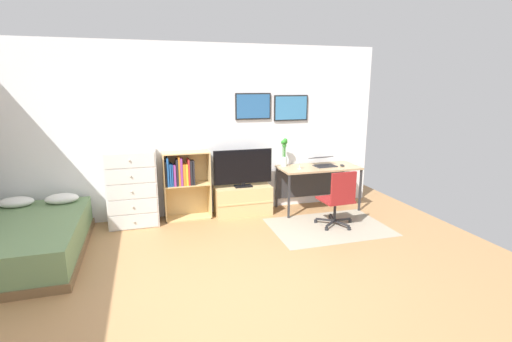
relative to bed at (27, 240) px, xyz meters
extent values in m
plane|color=#A87A4C|center=(2.24, -1.36, -0.23)|extent=(7.20, 7.20, 0.00)
cube|color=white|center=(2.24, 1.07, 1.12)|extent=(6.12, 0.06, 2.70)
cube|color=black|center=(3.16, 1.02, 1.50)|extent=(0.59, 0.02, 0.42)
cube|color=#285B93|center=(3.16, 1.01, 1.50)|extent=(0.55, 0.01, 0.38)
cube|color=black|center=(3.81, 1.02, 1.46)|extent=(0.59, 0.02, 0.42)
cube|color=teal|center=(3.81, 1.01, 1.46)|extent=(0.55, 0.01, 0.38)
cube|color=#9E937F|center=(4.00, -0.13, -0.23)|extent=(1.70, 1.20, 0.01)
cube|color=brown|center=(0.00, -0.02, -0.18)|extent=(1.29, 2.03, 0.10)
cube|color=#6B8C5B|center=(0.00, -0.02, 0.04)|extent=(1.25, 1.99, 0.35)
ellipsoid|color=white|center=(-0.29, 0.74, 0.28)|extent=(0.44, 0.28, 0.14)
ellipsoid|color=white|center=(0.28, 0.74, 0.28)|extent=(0.44, 0.28, 0.14)
cube|color=silver|center=(1.22, 0.80, 0.35)|extent=(0.71, 0.42, 1.15)
cube|color=silver|center=(1.22, 0.58, -0.11)|extent=(0.67, 0.01, 0.21)
sphere|color=#A59E8C|center=(1.22, 0.57, -0.11)|extent=(0.03, 0.03, 0.03)
cube|color=silver|center=(1.22, 0.58, 0.12)|extent=(0.67, 0.01, 0.21)
sphere|color=#A59E8C|center=(1.22, 0.57, 0.12)|extent=(0.03, 0.03, 0.03)
cube|color=silver|center=(1.22, 0.58, 0.35)|extent=(0.67, 0.01, 0.21)
sphere|color=#A59E8C|center=(1.22, 0.57, 0.35)|extent=(0.03, 0.03, 0.03)
cube|color=silver|center=(1.22, 0.58, 0.57)|extent=(0.67, 0.01, 0.21)
sphere|color=#A59E8C|center=(1.22, 0.57, 0.57)|extent=(0.03, 0.03, 0.03)
cube|color=silver|center=(1.22, 0.58, 0.80)|extent=(0.67, 0.01, 0.21)
sphere|color=#A59E8C|center=(1.22, 0.57, 0.80)|extent=(0.03, 0.03, 0.03)
cube|color=tan|center=(1.69, 0.86, 0.30)|extent=(0.02, 0.30, 1.07)
cube|color=tan|center=(2.38, 0.86, 0.30)|extent=(0.02, 0.30, 1.07)
cube|color=tan|center=(2.04, 0.86, -0.22)|extent=(0.71, 0.30, 0.02)
cube|color=tan|center=(2.04, 0.86, 0.32)|extent=(0.68, 0.30, 0.02)
cube|color=tan|center=(2.04, 0.86, 0.83)|extent=(0.68, 0.30, 0.02)
cube|color=tan|center=(2.04, 1.00, 0.30)|extent=(0.71, 0.01, 1.07)
cube|color=black|center=(1.72, 0.81, 0.52)|extent=(0.02, 0.17, 0.38)
cube|color=#1E519E|center=(1.75, 0.82, 0.55)|extent=(0.03, 0.20, 0.44)
cube|color=#1E519E|center=(1.78, 0.83, 0.50)|extent=(0.02, 0.23, 0.35)
cube|color=#1E519E|center=(1.81, 0.81, 0.50)|extent=(0.02, 0.18, 0.34)
cube|color=#8C388C|center=(1.85, 0.82, 0.49)|extent=(0.03, 0.20, 0.32)
cube|color=black|center=(1.89, 0.81, 0.54)|extent=(0.03, 0.18, 0.41)
cube|color=orange|center=(1.92, 0.81, 0.55)|extent=(0.03, 0.18, 0.44)
cube|color=#8C388C|center=(1.95, 0.81, 0.54)|extent=(0.03, 0.18, 0.42)
cube|color=orange|center=(1.99, 0.81, 0.50)|extent=(0.04, 0.18, 0.33)
cube|color=gold|center=(2.03, 0.82, 0.49)|extent=(0.03, 0.20, 0.32)
cube|color=red|center=(2.06, 0.83, 0.53)|extent=(0.02, 0.23, 0.40)
cube|color=black|center=(2.09, 0.80, 0.52)|extent=(0.03, 0.17, 0.38)
cube|color=black|center=(2.13, 0.81, 0.52)|extent=(0.03, 0.17, 0.38)
cube|color=tan|center=(2.92, 0.81, 0.00)|extent=(0.91, 0.40, 0.47)
cube|color=tan|center=(2.92, 0.60, 0.00)|extent=(0.91, 0.01, 0.02)
cube|color=black|center=(2.92, 0.79, 0.24)|extent=(0.28, 0.16, 0.02)
cube|color=black|center=(2.92, 0.79, 0.28)|extent=(0.06, 0.04, 0.05)
cube|color=black|center=(2.92, 0.79, 0.56)|extent=(0.95, 0.02, 0.55)
cube|color=black|center=(2.92, 0.78, 0.56)|extent=(0.92, 0.01, 0.52)
cube|color=tan|center=(4.20, 0.69, 0.49)|extent=(1.33, 0.64, 0.03)
cube|color=#2D2D30|center=(3.56, 0.40, 0.12)|extent=(0.03, 0.03, 0.71)
cube|color=#2D2D30|center=(4.83, 0.40, 0.12)|extent=(0.03, 0.03, 0.71)
cube|color=#2D2D30|center=(3.56, 0.98, 0.12)|extent=(0.03, 0.03, 0.71)
cube|color=#2D2D30|center=(4.83, 0.98, 0.12)|extent=(0.03, 0.03, 0.71)
cube|color=#2D2D30|center=(4.20, 1.00, 0.16)|extent=(1.27, 0.02, 0.50)
cylinder|color=#232326|center=(4.40, -0.05, -0.21)|extent=(0.05, 0.05, 0.05)
cube|color=#232326|center=(4.26, -0.06, -0.17)|extent=(0.28, 0.05, 0.02)
cylinder|color=#232326|center=(4.19, 0.21, -0.21)|extent=(0.05, 0.05, 0.05)
cube|color=#232326|center=(4.16, 0.07, -0.17)|extent=(0.10, 0.28, 0.02)
cylinder|color=#232326|center=(3.89, 0.09, -0.21)|extent=(0.05, 0.05, 0.05)
cube|color=#232326|center=(4.00, 0.01, -0.17)|extent=(0.25, 0.18, 0.02)
cylinder|color=#232326|center=(3.90, -0.24, -0.21)|extent=(0.05, 0.05, 0.05)
cube|color=#232326|center=(4.01, -0.15, -0.17)|extent=(0.24, 0.20, 0.02)
cylinder|color=#232326|center=(4.22, -0.33, -0.21)|extent=(0.05, 0.05, 0.05)
cube|color=#232326|center=(4.17, -0.20, -0.17)|extent=(0.13, 0.27, 0.02)
cylinder|color=#232326|center=(4.12, -0.06, 0.00)|extent=(0.04, 0.04, 0.30)
cube|color=maroon|center=(4.12, -0.06, 0.16)|extent=(0.46, 0.46, 0.03)
cube|color=maroon|center=(4.13, -0.26, 0.40)|extent=(0.40, 0.06, 0.45)
cube|color=#333338|center=(4.31, 0.68, 0.51)|extent=(0.37, 0.26, 0.01)
cube|color=black|center=(4.31, 0.67, 0.52)|extent=(0.34, 0.24, 0.00)
cube|color=#333338|center=(4.30, 0.83, 0.63)|extent=(0.37, 0.25, 0.07)
cube|color=#234C5B|center=(4.30, 0.82, 0.63)|extent=(0.35, 0.22, 0.06)
ellipsoid|color=#262628|center=(4.59, 0.60, 0.52)|extent=(0.06, 0.10, 0.03)
cylinder|color=silver|center=(3.65, 0.88, 0.59)|extent=(0.09, 0.09, 0.16)
cylinder|color=#3D8438|center=(3.67, 0.88, 0.74)|extent=(0.01, 0.01, 0.36)
sphere|color=#308B2C|center=(3.67, 0.88, 0.92)|extent=(0.07, 0.07, 0.07)
cylinder|color=#3D8438|center=(3.66, 0.90, 0.71)|extent=(0.01, 0.01, 0.30)
sphere|color=#308B2C|center=(3.66, 0.90, 0.86)|extent=(0.07, 0.07, 0.07)
cylinder|color=#3D8438|center=(3.63, 0.89, 0.73)|extent=(0.01, 0.01, 0.36)
sphere|color=#308B2C|center=(3.63, 0.89, 0.91)|extent=(0.07, 0.07, 0.07)
cylinder|color=#3D8438|center=(3.64, 0.87, 0.74)|extent=(0.01, 0.01, 0.37)
sphere|color=#308B2C|center=(3.64, 0.87, 0.92)|extent=(0.07, 0.07, 0.07)
cylinder|color=#3D8438|center=(3.66, 0.86, 0.75)|extent=(0.01, 0.01, 0.39)
sphere|color=#308B2C|center=(3.66, 0.86, 0.95)|extent=(0.07, 0.07, 0.07)
cylinder|color=silver|center=(3.82, 0.62, 0.51)|extent=(0.06, 0.06, 0.01)
cylinder|color=silver|center=(3.82, 0.62, 0.56)|extent=(0.01, 0.01, 0.10)
cone|color=silver|center=(3.82, 0.62, 0.65)|extent=(0.07, 0.07, 0.07)
camera|label=1|loc=(1.49, -4.83, 1.83)|focal=26.12mm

